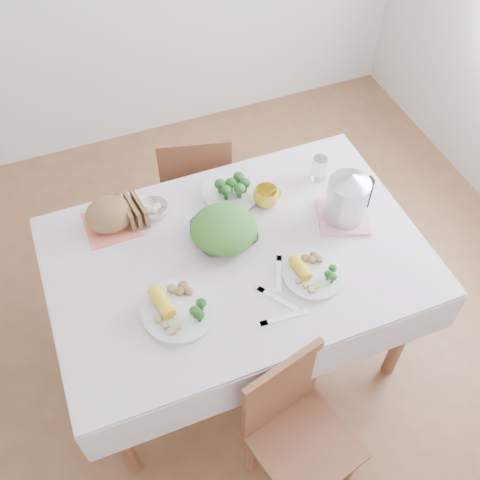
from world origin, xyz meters
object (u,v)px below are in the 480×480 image
object	(u,v)px
chair_far	(195,174)
dinner_plate_right	(313,274)
chair_near	(306,438)
yellow_mug	(266,197)
salad_bowl	(224,234)
dinner_plate_left	(180,310)
dining_table	(238,306)
electric_kettle	(347,198)

from	to	relation	value
chair_far	dinner_plate_right	size ratio (longest dim) A/B	3.40
chair_near	dinner_plate_right	world-z (taller)	chair_near
chair_far	yellow_mug	distance (m)	0.69
chair_far	salad_bowl	xyz separation A→B (m)	(-0.09, -0.70, 0.33)
dinner_plate_left	chair_far	bearing A→B (deg)	69.25
dining_table	dinner_plate_right	size ratio (longest dim) A/B	5.78
salad_bowl	yellow_mug	bearing A→B (deg)	27.27
salad_bowl	dinner_plate_left	distance (m)	0.38
chair_near	electric_kettle	distance (m)	0.95
yellow_mug	dining_table	bearing A→B (deg)	-135.19
chair_near	yellow_mug	size ratio (longest dim) A/B	7.36
dining_table	chair_far	bearing A→B (deg)	84.94
chair_near	electric_kettle	world-z (taller)	electric_kettle
electric_kettle	chair_near	bearing A→B (deg)	-113.17
dining_table	dinner_plate_right	world-z (taller)	dinner_plate_right
salad_bowl	yellow_mug	distance (m)	0.27
dining_table	yellow_mug	distance (m)	0.53
salad_bowl	dinner_plate_right	bearing A→B (deg)	-49.45
dining_table	electric_kettle	xyz separation A→B (m)	(0.49, 0.02, 0.51)
dinner_plate_left	yellow_mug	xyz separation A→B (m)	(0.51, 0.39, 0.03)
chair_near	yellow_mug	xyz separation A→B (m)	(0.21, 0.90, 0.34)
salad_bowl	chair_far	bearing A→B (deg)	82.54
electric_kettle	chair_far	bearing A→B (deg)	129.47
dinner_plate_left	chair_near	bearing A→B (deg)	-59.17
chair_near	electric_kettle	xyz separation A→B (m)	(0.48, 0.70, 0.42)
yellow_mug	electric_kettle	xyz separation A→B (m)	(0.27, -0.20, 0.08)
chair_far	yellow_mug	xyz separation A→B (m)	(0.14, -0.58, 0.34)
dinner_plate_right	salad_bowl	bearing A→B (deg)	130.55
dining_table	chair_near	bearing A→B (deg)	-89.37
dinner_plate_left	yellow_mug	bearing A→B (deg)	37.19
salad_bowl	electric_kettle	distance (m)	0.52
dinner_plate_right	chair_far	bearing A→B (deg)	99.34
chair_far	yellow_mug	bearing A→B (deg)	118.22
dining_table	yellow_mug	xyz separation A→B (m)	(0.22, 0.21, 0.43)
dinner_plate_left	yellow_mug	distance (m)	0.64
dinner_plate_right	chair_near	bearing A→B (deg)	-115.61
dinner_plate_left	yellow_mug	size ratio (longest dim) A/B	2.66
yellow_mug	electric_kettle	world-z (taller)	electric_kettle
dining_table	salad_bowl	xyz separation A→B (m)	(-0.02, 0.09, 0.42)
dinner_plate_left	dinner_plate_right	size ratio (longest dim) A/B	1.19
dinner_plate_right	electric_kettle	distance (m)	0.36
dining_table	yellow_mug	size ratio (longest dim) A/B	12.93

